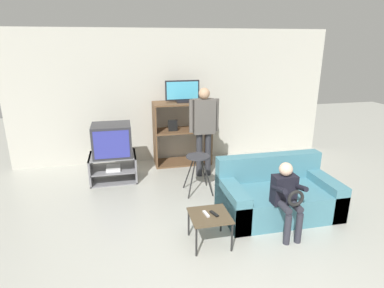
{
  "coord_description": "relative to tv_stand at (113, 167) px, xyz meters",
  "views": [
    {
      "loc": [
        -1.06,
        -2.14,
        2.36
      ],
      "look_at": [
        -0.08,
        2.29,
        0.9
      ],
      "focal_mm": 30.0,
      "sensor_mm": 36.0,
      "label": 1
    }
  ],
  "objects": [
    {
      "name": "media_shelf",
      "position": [
        1.35,
        0.57,
        0.4
      ],
      "size": [
        1.12,
        0.52,
        1.24
      ],
      "color": "brown",
      "rests_on": "ground_plane"
    },
    {
      "name": "snack_table",
      "position": [
        1.16,
        -2.19,
        0.11
      ],
      "size": [
        0.47,
        0.47,
        0.39
      ],
      "color": "brown",
      "rests_on": "ground_plane"
    },
    {
      "name": "tv_stand",
      "position": [
        0.0,
        0.0,
        0.0
      ],
      "size": [
        0.8,
        0.6,
        0.47
      ],
      "color": "slate",
      "rests_on": "ground_plane"
    },
    {
      "name": "wall_back",
      "position": [
        1.28,
        0.9,
        1.07
      ],
      "size": [
        6.4,
        0.06,
        2.6
      ],
      "color": "beige",
      "rests_on": "ground_plane"
    },
    {
      "name": "television_flat",
      "position": [
        1.36,
        0.55,
        1.21
      ],
      "size": [
        0.65,
        0.2,
        0.42
      ],
      "color": "black",
      "rests_on": "media_shelf"
    },
    {
      "name": "remote_control_white",
      "position": [
        1.11,
        -2.18,
        0.16
      ],
      "size": [
        0.06,
        0.15,
        0.02
      ],
      "primitive_type": "cube",
      "rotation": [
        0.0,
        0.0,
        0.15
      ],
      "color": "silver",
      "rests_on": "snack_table"
    },
    {
      "name": "couch",
      "position": [
        2.3,
        -1.67,
        0.03
      ],
      "size": [
        1.6,
        0.92,
        0.77
      ],
      "color": "teal",
      "rests_on": "ground_plane"
    },
    {
      "name": "person_standing_adult",
      "position": [
        1.61,
        -0.15,
        0.74
      ],
      "size": [
        0.53,
        0.2,
        1.61
      ],
      "color": "#2D2D33",
      "rests_on": "ground_plane"
    },
    {
      "name": "remote_control_black",
      "position": [
        1.21,
        -2.19,
        0.16
      ],
      "size": [
        0.08,
        0.15,
        0.02
      ],
      "primitive_type": "cube",
      "rotation": [
        0.0,
        0.0,
        0.35
      ],
      "color": "black",
      "rests_on": "snack_table"
    },
    {
      "name": "folding_stool",
      "position": [
        1.35,
        -0.8,
        0.29
      ],
      "size": [
        0.43,
        0.42,
        0.63
      ],
      "color": "black",
      "rests_on": "ground_plane"
    },
    {
      "name": "person_seated_child",
      "position": [
        2.14,
        -2.19,
        0.32
      ],
      "size": [
        0.33,
        0.43,
        0.94
      ],
      "color": "#2D2D38",
      "rests_on": "ground_plane"
    },
    {
      "name": "television_main",
      "position": [
        0.01,
        -0.01,
        0.51
      ],
      "size": [
        0.65,
        0.56,
        0.55
      ],
      "color": "#2D2D33",
      "rests_on": "tv_stand"
    }
  ]
}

